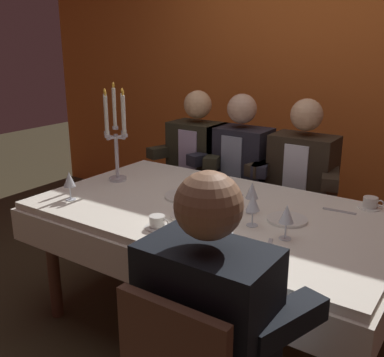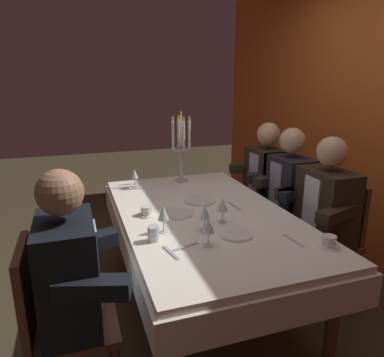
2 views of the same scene
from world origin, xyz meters
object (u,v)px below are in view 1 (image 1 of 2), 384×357
dining_table (213,228)px  seated_diner_3 (206,323)px  seated_diner_2 (303,174)px  water_tumbler_0 (226,243)px  candelabra (116,135)px  seated_diner_1 (241,163)px  coffee_cup_0 (371,203)px  dinner_plate_0 (191,216)px  dinner_plate_1 (185,196)px  wine_glass_4 (216,216)px  wine_glass_2 (253,203)px  wine_glass_1 (69,180)px  wine_glass_3 (287,215)px  wine_glass_0 (252,191)px  seated_diner_0 (198,156)px  coffee_cup_1 (158,222)px  dinner_plate_2 (287,220)px

dining_table → seated_diner_3: size_ratio=1.56×
seated_diner_2 → water_tumbler_0: bearing=-82.8°
candelabra → seated_diner_1: 0.98m
coffee_cup_0 → dinner_plate_0: bearing=-138.2°
candelabra → dining_table: bearing=-5.3°
dinner_plate_1 → wine_glass_4: 0.60m
dinner_plate_0 → wine_glass_2: size_ratio=1.30×
wine_glass_1 → seated_diner_2: size_ratio=0.13×
dinner_plate_0 → wine_glass_3: size_ratio=1.30×
wine_glass_0 → candelabra: bearing=178.7°
wine_glass_2 → seated_diner_0: 1.39m
wine_glass_3 → seated_diner_3: (0.05, -0.73, -0.12)m
wine_glass_1 → seated_diner_0: 1.24m
wine_glass_2 → seated_diner_2: size_ratio=0.13×
dining_table → water_tumbler_0: size_ratio=22.05×
wine_glass_4 → seated_diner_3: 0.63m
dinner_plate_1 → dining_table: bearing=-12.7°
seated_diner_0 → wine_glass_3: bearing=-41.7°
wine_glass_3 → water_tumbler_0: bearing=-119.8°
candelabra → wine_glass_0: 0.98m
seated_diner_1 → dinner_plate_1: bearing=-83.5°
dining_table → seated_diner_3: (0.52, -0.89, 0.11)m
seated_diner_2 → coffee_cup_0: bearing=-38.0°
coffee_cup_1 → wine_glass_4: bearing=7.8°
seated_diner_0 → water_tumbler_0: bearing=-52.3°
dinner_plate_1 → dinner_plate_0: bearing=-48.6°
water_tumbler_0 → seated_diner_0: bearing=127.7°
seated_diner_0 → seated_diner_2: size_ratio=1.00×
wine_glass_3 → water_tumbler_0: size_ratio=1.86×
water_tumbler_0 → coffee_cup_0: bearing=67.2°
candelabra → wine_glass_4: 1.08m
candelabra → seated_diner_1: bearing=61.4°
water_tumbler_0 → seated_diner_0: (-1.01, 1.31, -0.05)m
dining_table → seated_diner_0: size_ratio=1.56×
dinner_plate_2 → wine_glass_1: wine_glass_1 is taller
dinner_plate_0 → dinner_plate_1: (-0.20, 0.23, 0.00)m
wine_glass_4 → seated_diner_1: 1.35m
wine_glass_3 → seated_diner_0: size_ratio=0.13×
dinner_plate_0 → wine_glass_2: (0.31, 0.07, 0.11)m
seated_diner_2 → wine_glass_3: bearing=-72.9°
coffee_cup_0 → seated_diner_2: size_ratio=0.11×
water_tumbler_0 → dinner_plate_0: bearing=144.2°
wine_glass_4 → dining_table: bearing=123.7°
dinner_plate_1 → wine_glass_1: size_ratio=1.44×
dinner_plate_1 → water_tumbler_0: (0.54, -0.47, 0.04)m
water_tumbler_0 → wine_glass_2: bearing=96.8°
wine_glass_0 → seated_diner_1: (-0.52, 0.84, -0.12)m
wine_glass_3 → wine_glass_4: (-0.25, -0.19, -0.00)m
wine_glass_0 → seated_diner_1: bearing=121.7°
seated_diner_2 → seated_diner_3: (0.37, -1.77, 0.00)m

